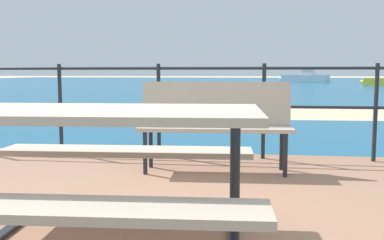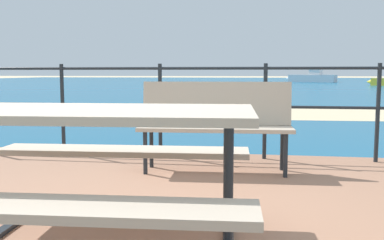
# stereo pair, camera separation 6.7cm
# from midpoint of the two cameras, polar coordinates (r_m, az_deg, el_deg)

# --- Properties ---
(patio_paving) EXTENTS (6.40, 5.20, 0.06)m
(patio_paving) POSITION_cam_midpoint_polar(r_m,az_deg,el_deg) (2.72, -2.27, -14.99)
(patio_paving) COLOR #996B51
(patio_paving) RESTS_ON ground
(sea_water) EXTENTS (90.00, 90.00, 0.01)m
(sea_water) POSITION_cam_midpoint_polar(r_m,az_deg,el_deg) (42.50, 8.10, 4.81)
(sea_water) COLOR #145B84
(sea_water) RESTS_ON ground
(beach_strip) EXTENTS (54.09, 5.44, 0.01)m
(beach_strip) POSITION_cam_midpoint_polar(r_m,az_deg,el_deg) (11.02, 6.16, 0.95)
(beach_strip) COLOR beige
(beach_strip) RESTS_ON ground
(picnic_table) EXTENTS (1.66, 1.53, 0.78)m
(picnic_table) POSITION_cam_midpoint_polar(r_m,az_deg,el_deg) (2.22, -11.86, -3.22)
(picnic_table) COLOR tan
(picnic_table) RESTS_ON patio_paving
(park_bench) EXTENTS (1.48, 0.49, 0.86)m
(park_bench) POSITION_cam_midpoint_polar(r_m,az_deg,el_deg) (4.23, 3.57, 0.25)
(park_bench) COLOR tan
(park_bench) RESTS_ON patio_paving
(railing_fence) EXTENTS (5.94, 0.04, 1.05)m
(railing_fence) POSITION_cam_midpoint_polar(r_m,az_deg,el_deg) (4.88, 2.98, 2.74)
(railing_fence) COLOR #1E2328
(railing_fence) RESTS_ON patio_paving
(boat_near) EXTENTS (5.26, 3.36, 1.58)m
(boat_near) POSITION_cam_midpoint_polar(r_m,az_deg,el_deg) (47.82, 15.44, 5.40)
(boat_near) COLOR silver
(boat_near) RESTS_ON sea_water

